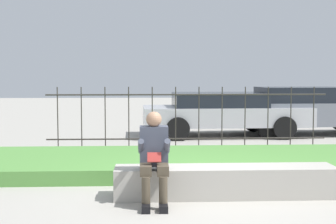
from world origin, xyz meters
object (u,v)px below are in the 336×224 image
(stone_bench, at_px, (225,183))
(car_parked_right, at_px, (306,109))
(car_parked_center, at_px, (223,112))
(person_seated_reader, at_px, (154,154))

(stone_bench, xyz_separation_m, car_parked_right, (3.55, 6.88, 0.55))
(stone_bench, xyz_separation_m, car_parked_center, (1.09, 6.68, 0.49))
(stone_bench, height_order, car_parked_right, car_parked_right)
(car_parked_center, bearing_deg, stone_bench, -100.74)
(stone_bench, distance_m, car_parked_center, 6.78)
(stone_bench, relative_size, person_seated_reader, 2.54)
(car_parked_right, bearing_deg, person_seated_reader, -124.16)
(stone_bench, bearing_deg, car_parked_center, 80.76)
(person_seated_reader, distance_m, car_parked_center, 7.29)
(stone_bench, distance_m, person_seated_reader, 1.16)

